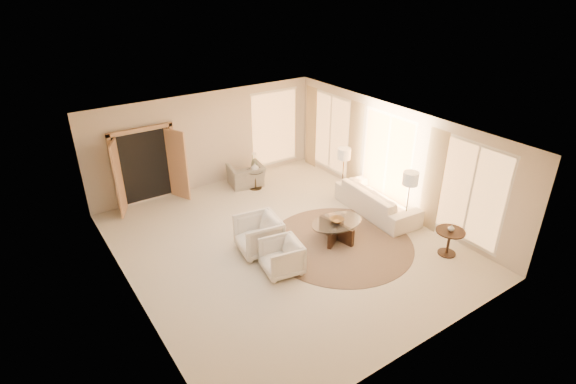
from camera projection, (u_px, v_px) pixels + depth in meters
room at (283, 191)px, 10.08m from camera, size 7.04×8.04×2.83m
windows_right at (389, 159)px, 11.91m from camera, size 0.10×6.40×2.40m
window_back_corner at (275, 128)px, 14.18m from camera, size 1.70×0.10×2.40m
curtains_right at (364, 151)px, 12.57m from camera, size 0.06×5.20×2.60m
french_doors at (146, 168)px, 12.10m from camera, size 1.95×0.66×2.16m
area_rug at (340, 243)px, 10.72m from camera, size 4.06×4.06×0.01m
sofa at (377, 200)px, 11.91m from camera, size 1.15×2.55×0.73m
armchair_left at (258, 233)px, 10.23m from camera, size 1.00×1.05×0.95m
armchair_right at (281, 256)px, 9.55m from camera, size 0.87×0.91×0.81m
accent_chair at (246, 172)px, 13.39m from camera, size 1.08×0.79×0.86m
coffee_table at (336, 228)px, 10.75m from camera, size 1.76×1.76×0.49m
end_table at (449, 238)px, 10.15m from camera, size 0.65×0.65×0.62m
side_table at (255, 178)px, 13.24m from camera, size 0.49×0.49×0.57m
floor_lamp_near at (344, 156)px, 12.30m from camera, size 0.36×0.36×1.49m
floor_lamp_far at (410, 181)px, 10.73m from camera, size 0.38×0.38×1.55m
bowl at (337, 220)px, 10.65m from camera, size 0.33×0.33×0.08m
end_vase at (451, 228)px, 10.03m from camera, size 0.16×0.16×0.15m
side_vase at (255, 167)px, 13.09m from camera, size 0.25×0.25×0.24m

